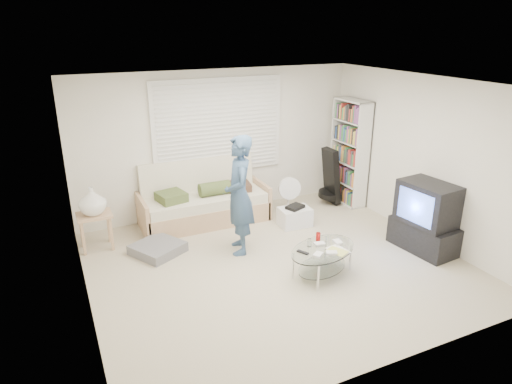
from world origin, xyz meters
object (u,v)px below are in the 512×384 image
bookshelf (349,153)px  tv_unit (425,218)px  futon_sofa (204,202)px  coffee_table (323,253)px

bookshelf → tv_unit: size_ratio=1.84×
futon_sofa → tv_unit: bearing=-42.0°
bookshelf → futon_sofa: bearing=174.5°
tv_unit → coffee_table: 1.78m
bookshelf → coffee_table: size_ratio=1.59×
futon_sofa → coffee_table: 2.52m
coffee_table → tv_unit: bearing=-0.1°
coffee_table → futon_sofa: bearing=110.0°
tv_unit → bookshelf: bearing=86.6°
coffee_table → bookshelf: bearing=48.0°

